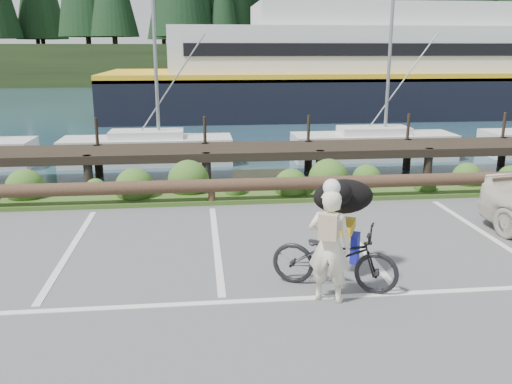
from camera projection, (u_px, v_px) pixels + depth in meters
ground at (221, 290)px, 8.04m from camera, size 72.00×72.00×0.00m
harbor_backdrop at (200, 72)px, 83.41m from camera, size 170.00×160.00×30.00m
vegetation_strip at (211, 195)px, 13.12m from camera, size 34.00×1.60×0.10m
log_rail at (212, 205)px, 12.46m from camera, size 32.00×0.30×0.60m
bicycle at (334, 257)px, 8.01m from camera, size 1.99×1.38×0.99m
cyclist at (329, 246)px, 7.52m from camera, size 0.71×0.61×1.64m
dog at (343, 197)px, 8.37m from camera, size 0.81×1.05×0.54m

